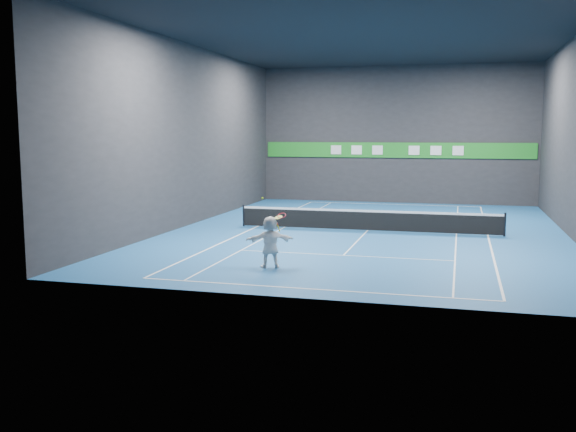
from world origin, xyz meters
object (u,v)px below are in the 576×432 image
(tennis_net, at_px, (367,220))
(player, at_px, (270,242))
(tennis_ball, at_px, (262,198))
(tennis_racket, at_px, (281,218))

(tennis_net, bearing_deg, player, -102.57)
(tennis_ball, relative_size, tennis_net, 0.01)
(player, xyz_separation_m, tennis_ball, (-0.27, -0.02, 1.51))
(player, bearing_deg, tennis_racket, 163.49)
(tennis_racket, bearing_deg, tennis_ball, -173.98)
(tennis_ball, height_order, tennis_racket, tennis_ball)
(player, distance_m, tennis_ball, 1.53)
(tennis_racket, bearing_deg, tennis_net, 79.58)
(tennis_ball, relative_size, tennis_racket, 0.11)
(player, xyz_separation_m, tennis_net, (2.06, 9.22, -0.36))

